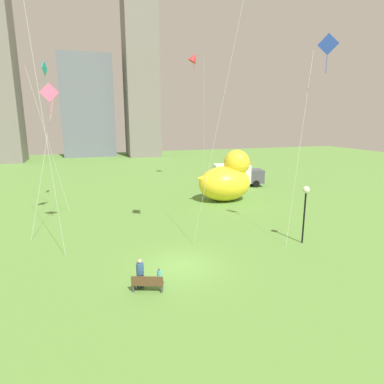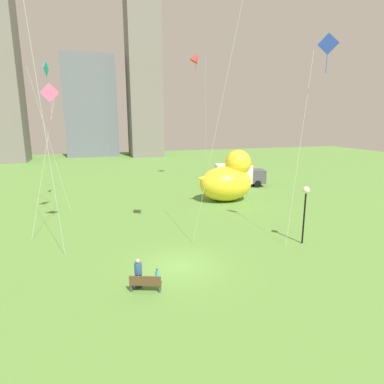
# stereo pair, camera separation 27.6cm
# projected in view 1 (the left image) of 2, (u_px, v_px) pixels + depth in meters

# --- Properties ---
(ground_plane) EXTENTS (140.00, 140.00, 0.00)m
(ground_plane) POSITION_uv_depth(u_px,v_px,m) (181.00, 266.00, 19.39)
(ground_plane) COLOR #5F913E
(park_bench) EXTENTS (1.67, 0.97, 0.90)m
(park_bench) POSITION_uv_depth(u_px,v_px,m) (148.00, 283.00, 16.41)
(park_bench) COLOR brown
(park_bench) RESTS_ON ground
(person_adult) EXTENTS (0.39, 0.39, 1.60)m
(person_adult) POSITION_uv_depth(u_px,v_px,m) (140.00, 272.00, 16.72)
(person_adult) COLOR #38476B
(person_adult) RESTS_ON ground
(person_child) EXTENTS (0.22, 0.22, 0.89)m
(person_child) POSITION_uv_depth(u_px,v_px,m) (159.00, 275.00, 17.20)
(person_child) COLOR silver
(person_child) RESTS_ON ground
(giant_inflatable_duck) EXTENTS (6.55, 4.20, 5.43)m
(giant_inflatable_duck) POSITION_uv_depth(u_px,v_px,m) (227.00, 179.00, 34.55)
(giant_inflatable_duck) COLOR yellow
(giant_inflatable_duck) RESTS_ON ground
(lamppost) EXTENTS (0.50, 0.50, 4.11)m
(lamppost) POSITION_uv_depth(u_px,v_px,m) (306.00, 198.00, 22.33)
(lamppost) COLOR black
(lamppost) RESTS_ON ground
(box_truck) EXTENTS (6.70, 3.61, 2.85)m
(box_truck) POSITION_uv_depth(u_px,v_px,m) (237.00, 175.00, 42.20)
(box_truck) COLOR white
(box_truck) RESTS_ON ground
(city_skyline) EXTENTS (38.61, 14.58, 41.18)m
(city_skyline) POSITION_uv_depth(u_px,v_px,m) (71.00, 77.00, 69.30)
(city_skyline) COLOR gray
(city_skyline) RESTS_ON ground
(kite_blue) EXTENTS (2.24, 2.34, 13.73)m
(kite_blue) POSITION_uv_depth(u_px,v_px,m) (325.00, 56.00, 20.15)
(kite_blue) COLOR silver
(kite_blue) RESTS_ON ground
(kite_pink) EXTENTS (2.79, 2.26, 10.97)m
(kite_pink) POSITION_uv_depth(u_px,v_px,m) (49.00, 99.00, 21.86)
(kite_pink) COLOR silver
(kite_pink) RESTS_ON ground
(kite_red) EXTENTS (2.65, 2.50, 17.01)m
(kite_red) POSITION_uv_depth(u_px,v_px,m) (194.00, 58.00, 41.32)
(kite_red) COLOR silver
(kite_red) RESTS_ON ground
(kite_teal) EXTENTS (2.58, 2.05, 13.59)m
(kite_teal) POSITION_uv_depth(u_px,v_px,m) (45.00, 76.00, 28.51)
(kite_teal) COLOR silver
(kite_teal) RESTS_ON ground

